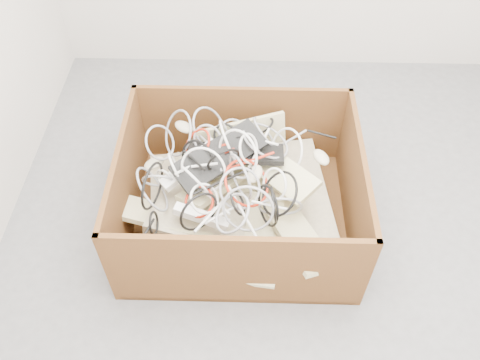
{
  "coord_description": "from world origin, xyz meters",
  "views": [
    {
      "loc": [
        -0.25,
        -1.46,
        2.13
      ],
      "look_at": [
        -0.29,
        0.12,
        0.3
      ],
      "focal_mm": 37.49,
      "sensor_mm": 36.0,
      "label": 1
    }
  ],
  "objects_px": {
    "vga_plug": "(291,174)",
    "cardboard_box": "(237,204)",
    "power_strip_right": "(201,217)",
    "power_strip_left": "(190,165)"
  },
  "relations": [
    {
      "from": "power_strip_right",
      "to": "vga_plug",
      "type": "relative_size",
      "value": 5.69
    },
    {
      "from": "power_strip_right",
      "to": "vga_plug",
      "type": "distance_m",
      "value": 0.48
    },
    {
      "from": "power_strip_left",
      "to": "power_strip_right",
      "type": "height_order",
      "value": "power_strip_left"
    },
    {
      "from": "cardboard_box",
      "to": "power_strip_right",
      "type": "distance_m",
      "value": 0.32
    },
    {
      "from": "power_strip_left",
      "to": "power_strip_right",
      "type": "bearing_deg",
      "value": -115.26
    },
    {
      "from": "power_strip_right",
      "to": "power_strip_left",
      "type": "bearing_deg",
      "value": 119.29
    },
    {
      "from": "vga_plug",
      "to": "power_strip_left",
      "type": "bearing_deg",
      "value": -154.68
    },
    {
      "from": "vga_plug",
      "to": "cardboard_box",
      "type": "bearing_deg",
      "value": -147.57
    },
    {
      "from": "power_strip_right",
      "to": "vga_plug",
      "type": "bearing_deg",
      "value": 45.09
    },
    {
      "from": "cardboard_box",
      "to": "power_strip_right",
      "type": "relative_size",
      "value": 4.44
    }
  ]
}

